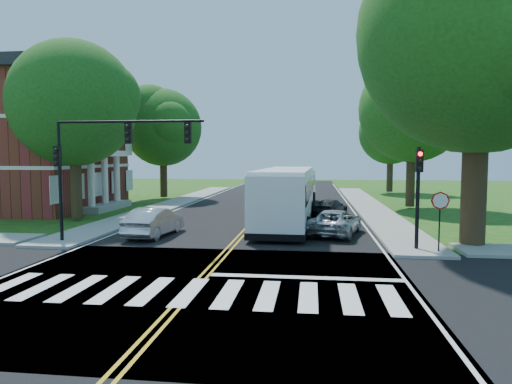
% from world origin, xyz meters
% --- Properties ---
extents(ground, '(140.00, 140.00, 0.00)m').
position_xyz_m(ground, '(0.00, 0.00, 0.00)').
color(ground, '#1D4A12').
rests_on(ground, ground).
extents(road, '(14.00, 96.00, 0.01)m').
position_xyz_m(road, '(0.00, 18.00, 0.01)').
color(road, black).
rests_on(road, ground).
extents(cross_road, '(60.00, 12.00, 0.01)m').
position_xyz_m(cross_road, '(0.00, 0.00, 0.01)').
color(cross_road, black).
rests_on(cross_road, ground).
extents(center_line, '(0.36, 70.00, 0.01)m').
position_xyz_m(center_line, '(0.00, 22.00, 0.01)').
color(center_line, gold).
rests_on(center_line, road).
extents(edge_line_w, '(0.12, 70.00, 0.01)m').
position_xyz_m(edge_line_w, '(-6.80, 22.00, 0.01)').
color(edge_line_w, silver).
rests_on(edge_line_w, road).
extents(edge_line_e, '(0.12, 70.00, 0.01)m').
position_xyz_m(edge_line_e, '(6.80, 22.00, 0.01)').
color(edge_line_e, silver).
rests_on(edge_line_e, road).
extents(crosswalk, '(12.60, 3.00, 0.01)m').
position_xyz_m(crosswalk, '(0.00, -0.50, 0.02)').
color(crosswalk, silver).
rests_on(crosswalk, road).
extents(stop_bar, '(6.60, 0.40, 0.01)m').
position_xyz_m(stop_bar, '(3.50, 1.60, 0.02)').
color(stop_bar, silver).
rests_on(stop_bar, road).
extents(sidewalk_nw, '(2.60, 40.00, 0.15)m').
position_xyz_m(sidewalk_nw, '(-8.30, 25.00, 0.07)').
color(sidewalk_nw, gray).
rests_on(sidewalk_nw, ground).
extents(sidewalk_ne, '(2.60, 40.00, 0.15)m').
position_xyz_m(sidewalk_ne, '(8.30, 25.00, 0.07)').
color(sidewalk_ne, gray).
rests_on(sidewalk_ne, ground).
extents(tree_ne_big, '(10.80, 10.80, 14.91)m').
position_xyz_m(tree_ne_big, '(11.00, 8.00, 9.62)').
color(tree_ne_big, '#352515').
rests_on(tree_ne_big, ground).
extents(tree_west_near, '(8.00, 8.00, 11.40)m').
position_xyz_m(tree_west_near, '(-11.50, 14.00, 7.53)').
color(tree_west_near, '#352515').
rests_on(tree_west_near, ground).
extents(tree_west_far, '(7.60, 7.60, 10.67)m').
position_xyz_m(tree_west_far, '(-11.00, 30.00, 7.00)').
color(tree_west_far, '#352515').
rests_on(tree_west_far, ground).
extents(tree_east_mid, '(8.40, 8.40, 11.93)m').
position_xyz_m(tree_east_mid, '(11.50, 24.00, 7.86)').
color(tree_east_mid, '#352515').
rests_on(tree_east_mid, ground).
extents(tree_east_far, '(7.20, 7.20, 10.34)m').
position_xyz_m(tree_east_far, '(12.50, 40.00, 6.86)').
color(tree_east_far, '#352515').
rests_on(tree_east_far, ground).
extents(signal_nw, '(7.15, 0.46, 5.66)m').
position_xyz_m(signal_nw, '(-5.86, 6.43, 4.38)').
color(signal_nw, black).
rests_on(signal_nw, ground).
extents(signal_ne, '(0.30, 0.46, 4.40)m').
position_xyz_m(signal_ne, '(8.20, 6.44, 2.96)').
color(signal_ne, black).
rests_on(signal_ne, ground).
extents(stop_sign, '(0.76, 0.08, 2.53)m').
position_xyz_m(stop_sign, '(9.00, 5.98, 2.03)').
color(stop_sign, black).
rests_on(stop_sign, ground).
extents(bus_lead, '(3.48, 13.19, 3.40)m').
position_xyz_m(bus_lead, '(2.14, 13.65, 1.80)').
color(bus_lead, white).
rests_on(bus_lead, road).
extents(bus_follow, '(3.72, 11.41, 2.90)m').
position_xyz_m(bus_follow, '(2.14, 24.59, 1.54)').
color(bus_follow, white).
rests_on(bus_follow, road).
extents(hatchback, '(1.95, 4.64, 1.49)m').
position_xyz_m(hatchback, '(-4.44, 8.85, 0.76)').
color(hatchback, silver).
rests_on(hatchback, road).
extents(suv, '(3.31, 5.19, 1.33)m').
position_xyz_m(suv, '(4.90, 10.45, 0.68)').
color(suv, '#B4B6BB').
rests_on(suv, road).
extents(dark_sedan, '(2.80, 4.29, 1.15)m').
position_xyz_m(dark_sedan, '(4.96, 18.40, 0.59)').
color(dark_sedan, black).
rests_on(dark_sedan, road).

